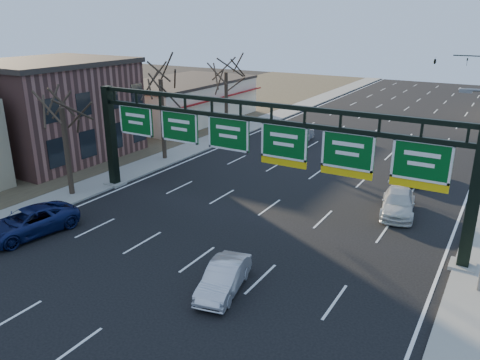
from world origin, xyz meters
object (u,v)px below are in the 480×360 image
Objects in this scene: car_white_wagon at (398,203)px; car_blue_suv at (28,222)px; car_silver_sedan at (224,278)px; sign_gantry at (258,146)px.

car_blue_suv is at bearing -151.65° from car_white_wagon.
car_white_wagon is (4.60, 12.99, 0.03)m from car_silver_sedan.
car_blue_suv is (-10.01, -8.50, -3.87)m from sign_gantry.
sign_gantry is at bearing 49.44° from car_blue_suv.
car_blue_suv is at bearing 171.08° from car_silver_sedan.
car_blue_suv is 22.01m from car_white_wagon.
sign_gantry is 9.72m from car_white_wagon.
sign_gantry is 13.69m from car_blue_suv.
car_silver_sedan is (2.56, -7.73, -3.96)m from sign_gantry.
sign_gantry is 9.06m from car_silver_sedan.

